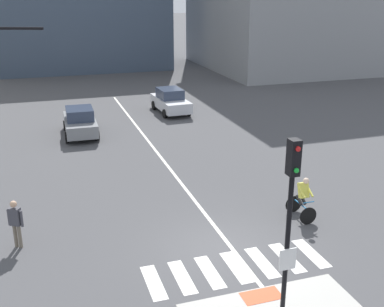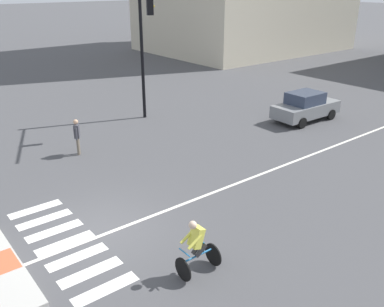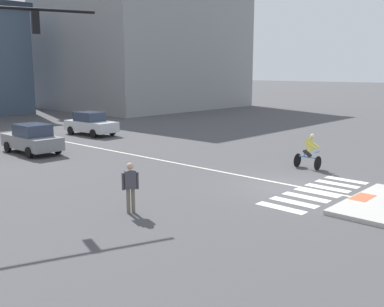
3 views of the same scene
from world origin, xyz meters
name	(u,v)px [view 3 (image 3 of 3)]	position (x,y,z in m)	size (l,w,h in m)	color
ground_plane	(291,187)	(0.00, 0.00, 0.00)	(300.00, 300.00, 0.00)	#474749
tactile_pad_front	(363,197)	(0.00, -2.83, 0.15)	(1.10, 0.60, 0.01)	#DB5B38
crosswalk_stripe_a	(281,208)	(-2.61, -1.10, 0.00)	(0.44, 1.80, 0.01)	silver
crosswalk_stripe_b	(294,202)	(-1.74, -1.10, 0.00)	(0.44, 1.80, 0.01)	silver
crosswalk_stripe_c	(306,197)	(-0.87, -1.10, 0.00)	(0.44, 1.80, 0.01)	silver
crosswalk_stripe_d	(317,192)	(0.00, -1.10, 0.00)	(0.44, 1.80, 0.01)	silver
crosswalk_stripe_e	(328,188)	(0.87, -1.10, 0.00)	(0.44, 1.80, 0.01)	silver
crosswalk_stripe_f	(337,184)	(1.74, -1.10, 0.00)	(0.44, 1.80, 0.01)	silver
crosswalk_stripe_g	(346,180)	(2.61, -1.10, 0.00)	(0.44, 1.80, 0.01)	silver
lane_centre_line	(133,155)	(0.30, 10.00, 0.00)	(0.14, 28.00, 0.01)	silver
building_far_block	(144,38)	(22.52, 33.81, 8.41)	(21.58, 18.44, 16.77)	gray
car_grey_westbound_distant	(32,139)	(-3.17, 14.46, 0.81)	(1.92, 4.14, 1.64)	slate
car_silver_eastbound_distant	(91,124)	(3.22, 18.02, 0.81)	(2.00, 4.18, 1.64)	silver
cyclist	(309,151)	(3.55, 1.16, 0.87)	(0.66, 1.09, 1.68)	black
pedestrian_at_curb_left	(130,184)	(-6.37, 2.22, 0.98)	(0.48, 0.38, 1.67)	#6B6051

